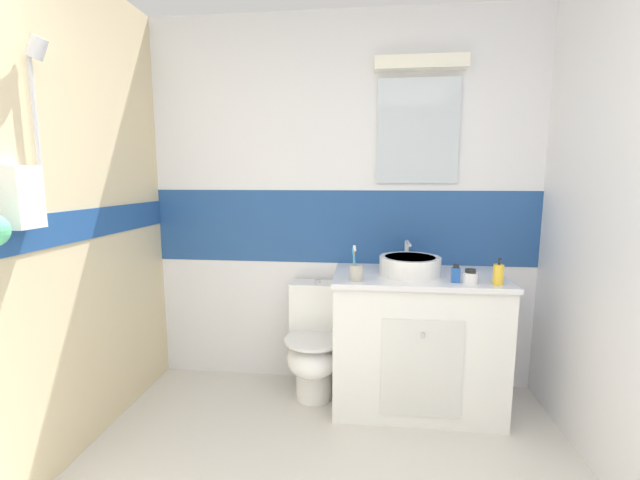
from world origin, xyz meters
name	(u,v)px	position (x,y,z in m)	size (l,w,h in m)	color
wall_back_tiled	(343,203)	(0.01, 2.45, 1.26)	(3.20, 0.20, 2.50)	white
wall_left_shower_alcove	(10,221)	(-1.35, 1.20, 1.25)	(0.25, 3.48, 2.50)	beige
vanity_cabinet	(416,340)	(0.49, 2.12, 0.43)	(1.02, 0.59, 0.85)	white
sink_basin	(410,265)	(0.44, 2.11, 0.91)	(0.37, 0.41, 0.18)	white
toilet	(315,344)	(-0.15, 2.15, 0.35)	(0.37, 0.50, 0.75)	white
toothbrush_cup	(356,272)	(0.12, 1.91, 0.90)	(0.08, 0.08, 0.21)	#B2ADA3
soap_dispenser	(498,274)	(0.90, 1.91, 0.91)	(0.05, 0.05, 0.15)	yellow
hair_gel_jar	(470,277)	(0.75, 1.92, 0.89)	(0.08, 0.08, 0.08)	white
perfume_flask_small	(456,274)	(0.68, 1.93, 0.90)	(0.05, 0.03, 0.10)	#2659B2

